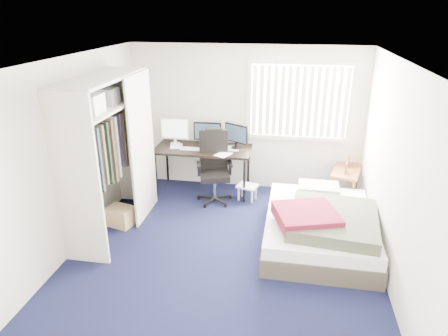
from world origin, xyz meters
The scene contains 10 objects.
ground centered at (0.00, 0.00, 0.00)m, with size 4.20×4.20×0.00m, color black.
room_shell centered at (0.00, 0.00, 1.51)m, with size 4.20×4.20×4.20m.
window_assembly centered at (0.90, 2.04, 1.60)m, with size 1.72×0.09×1.32m.
closet centered at (-1.67, 0.27, 1.35)m, with size 0.64×1.84×2.22m.
desk centered at (-0.67, 1.75, 0.83)m, with size 1.64×0.77×1.27m.
office_chair centered at (-0.42, 1.44, 0.46)m, with size 0.69×0.69×1.21m.
footstool centered at (0.13, 1.50, 0.21)m, with size 0.39×0.34×0.27m.
nightstand centered at (1.75, 1.76, 0.50)m, with size 0.61×0.91×0.75m.
bed centered at (1.26, 0.33, 0.28)m, with size 1.50×1.96×0.64m.
pine_box centered at (-1.65, 0.35, 0.14)m, with size 0.38×0.29×0.29m, color tan.
Camera 1 is at (0.76, -4.59, 3.05)m, focal length 32.00 mm.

